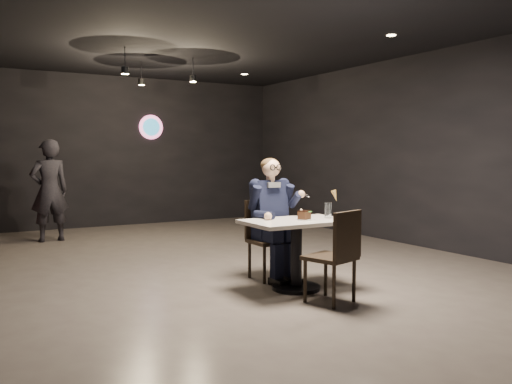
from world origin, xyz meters
TOP-DOWN VIEW (x-y plane):
  - floor at (0.00, 0.00)m, footprint 9.00×9.00m
  - wall_sign at (0.80, 4.47)m, footprint 0.50×0.06m
  - pendant_lights at (0.00, 2.00)m, footprint 1.40×1.20m
  - main_table at (0.31, -1.61)m, footprint 1.10×0.70m
  - chair_far at (0.31, -1.06)m, footprint 0.42×0.46m
  - chair_near at (0.31, -2.19)m, footprint 0.54×0.56m
  - seated_man at (0.31, -1.06)m, footprint 0.60×0.80m
  - dessert_plate at (0.39, -1.67)m, footprint 0.20×0.20m
  - cake_slice at (0.36, -1.68)m, footprint 0.14×0.13m
  - mint_leaf at (0.40, -1.72)m, footprint 0.06×0.04m
  - sundae_glass at (0.70, -1.64)m, footprint 0.08×0.08m
  - wafer_cone at (0.78, -1.66)m, footprint 0.07×0.07m
  - passerby at (-1.44, 3.08)m, footprint 0.65×0.45m

SIDE VIEW (x-z plane):
  - floor at x=0.00m, z-range 0.00..0.00m
  - main_table at x=0.31m, z-range 0.00..0.75m
  - chair_far at x=0.31m, z-range 0.00..0.92m
  - chair_near at x=0.31m, z-range 0.00..0.92m
  - seated_man at x=0.31m, z-range 0.00..1.44m
  - dessert_plate at x=0.39m, z-range 0.75..0.76m
  - cake_slice at x=0.36m, z-range 0.76..0.84m
  - sundae_glass at x=0.70m, z-range 0.75..0.92m
  - mint_leaf at x=0.40m, z-range 0.84..0.85m
  - passerby at x=-1.44m, z-range 0.00..1.69m
  - wafer_cone at x=0.78m, z-range 0.93..1.05m
  - wall_sign at x=0.80m, z-range 1.75..2.25m
  - pendant_lights at x=0.00m, z-range 2.70..3.06m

